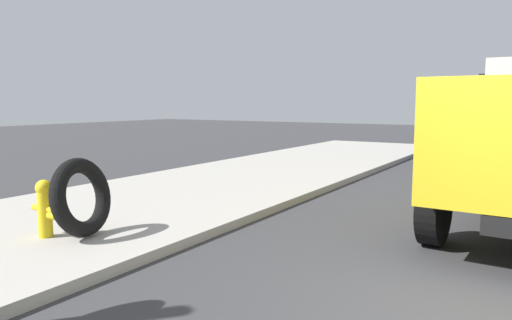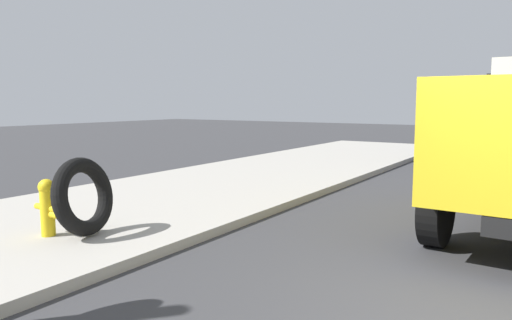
{
  "view_description": "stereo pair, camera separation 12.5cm",
  "coord_description": "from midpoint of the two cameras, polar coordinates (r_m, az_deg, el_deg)",
  "views": [
    {
      "loc": [
        -4.89,
        -0.38,
        2.1
      ],
      "look_at": [
        0.45,
        2.89,
        1.34
      ],
      "focal_mm": 33.77,
      "sensor_mm": 36.0,
      "label": 1
    },
    {
      "loc": [
        -4.82,
        -0.49,
        2.1
      ],
      "look_at": [
        0.45,
        2.89,
        1.34
      ],
      "focal_mm": 33.77,
      "sensor_mm": 36.0,
      "label": 2
    }
  ],
  "objects": [
    {
      "name": "sidewalk_curb",
      "position": [
        8.7,
        -22.97,
        -7.11
      ],
      "size": [
        36.0,
        5.0,
        0.15
      ],
      "primitive_type": "cube",
      "color": "#ADA89E",
      "rests_on": "ground"
    },
    {
      "name": "loose_tire",
      "position": [
        7.41,
        -20.41,
        -4.14
      ],
      "size": [
        1.21,
        0.65,
        1.17
      ],
      "primitive_type": "torus",
      "rotation": [
        1.38,
        0.0,
        0.19
      ],
      "color": "black",
      "rests_on": "sidewalk_curb"
    },
    {
      "name": "fire_hydrant",
      "position": [
        7.63,
        -24.16,
        -5.06
      ],
      "size": [
        0.23,
        0.52,
        0.84
      ],
      "color": "yellow",
      "rests_on": "sidewalk_curb"
    }
  ]
}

